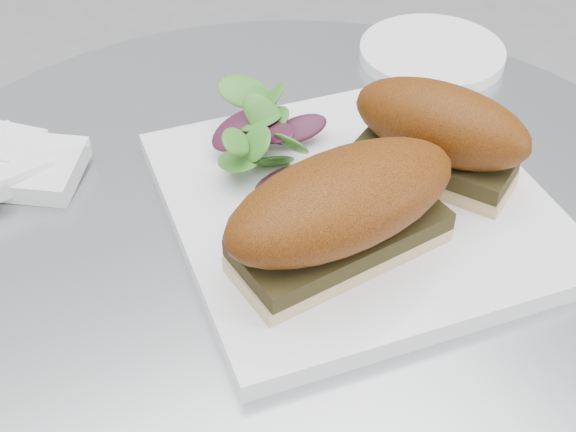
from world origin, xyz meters
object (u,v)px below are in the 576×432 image
sandwich_left (342,210)px  plate (357,205)px  saucer (432,53)px  sandwich_right (440,133)px

sandwich_left → plate: bearing=42.9°
sandwich_left → saucer: 0.32m
plate → saucer: (0.19, 0.16, -0.00)m
sandwich_right → saucer: 0.22m
sandwich_left → sandwich_right: size_ratio=1.19×
sandwich_left → saucer: (0.24, 0.21, -0.05)m
plate → saucer: 0.25m
plate → sandwich_left: bearing=-134.1°
saucer → sandwich_left: bearing=-139.3°
plate → sandwich_right: size_ratio=1.82×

